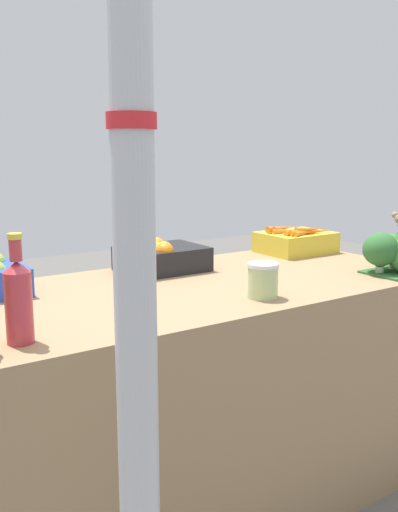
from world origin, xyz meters
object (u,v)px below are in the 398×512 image
(support_pole, at_px, (132,137))
(carrot_crate, at_px, (296,241))
(juice_bottle_ruby, at_px, (18,299))
(pickle_jar, at_px, (263,280))
(orange_crate, at_px, (159,257))

(support_pole, height_order, carrot_crate, support_pole)
(juice_bottle_ruby, bearing_deg, support_pole, -77.14)
(support_pole, relative_size, pickle_jar, 23.24)
(orange_crate, bearing_deg, carrot_crate, -0.16)
(carrot_crate, height_order, pickle_jar, carrot_crate)
(support_pole, xyz_separation_m, orange_crate, (0.60, 0.96, -0.44))
(juice_bottle_ruby, distance_m, pickle_jar, 0.78)
(orange_crate, distance_m, carrot_crate, 0.72)
(carrot_crate, xyz_separation_m, juice_bottle_ruby, (-1.42, -0.53, 0.06))
(juice_bottle_ruby, height_order, pickle_jar, juice_bottle_ruby)
(juice_bottle_ruby, bearing_deg, pickle_jar, -0.08)
(carrot_crate, bearing_deg, orange_crate, 179.84)
(orange_crate, bearing_deg, pickle_jar, -81.57)
(carrot_crate, relative_size, juice_bottle_ruby, 1.16)
(support_pole, distance_m, pickle_jar, 0.92)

